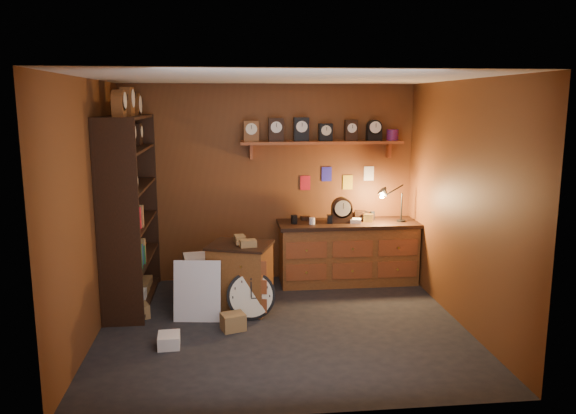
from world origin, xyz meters
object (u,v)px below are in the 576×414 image
at_px(shelving_unit, 127,203).
at_px(workbench, 348,249).
at_px(low_cabinet, 241,274).
at_px(big_round_clock, 251,295).

bearing_deg(shelving_unit, workbench, 9.87).
xyz_separation_m(workbench, low_cabinet, (-1.50, -0.89, -0.04)).
distance_m(shelving_unit, big_round_clock, 1.89).
bearing_deg(big_round_clock, workbench, 40.74).
relative_size(low_cabinet, big_round_clock, 1.60).
distance_m(workbench, big_round_clock, 1.84).
bearing_deg(workbench, shelving_unit, -170.13).
bearing_deg(workbench, low_cabinet, -149.32).
height_order(shelving_unit, workbench, shelving_unit).
xyz_separation_m(shelving_unit, low_cabinet, (1.35, -0.39, -0.82)).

